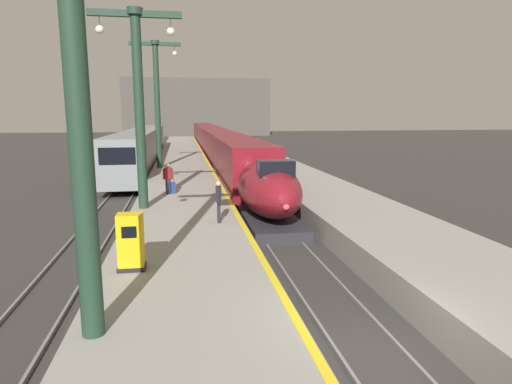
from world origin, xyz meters
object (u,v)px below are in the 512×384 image
(ticket_machine_yellow, at_px, (131,244))
(regional_train_adjacent, at_px, (142,146))
(station_column_far, at_px, (157,93))
(passenger_near_edge, at_px, (168,176))
(station_column_mid, at_px, (138,91))
(rolling_suitcase, at_px, (172,188))
(highspeed_train_main, at_px, (215,142))
(station_column_near, at_px, (74,6))
(passenger_mid_platform, at_px, (219,198))

(ticket_machine_yellow, bearing_deg, regional_train_adjacent, 94.23)
(station_column_far, xyz_separation_m, passenger_near_edge, (1.04, -12.45, -4.95))
(station_column_mid, distance_m, rolling_suitcase, 6.34)
(highspeed_train_main, bearing_deg, ticket_machine_yellow, -97.57)
(station_column_near, relative_size, station_column_far, 1.02)
(highspeed_train_main, xyz_separation_m, passenger_near_edge, (-4.86, -29.92, 0.07))
(highspeed_train_main, xyz_separation_m, station_column_mid, (-5.90, -33.39, 4.42))
(station_column_far, bearing_deg, station_column_mid, -90.00)
(ticket_machine_yellow, bearing_deg, station_column_far, 90.83)
(highspeed_train_main, height_order, station_column_near, station_column_near)
(station_column_near, height_order, passenger_mid_platform, station_column_near)
(station_column_far, distance_m, passenger_near_edge, 13.44)
(highspeed_train_main, bearing_deg, station_column_near, -97.33)
(station_column_far, xyz_separation_m, passenger_mid_platform, (3.22, -19.31, -4.95))
(station_column_mid, relative_size, rolling_suitcase, 9.00)
(regional_train_adjacent, relative_size, ticket_machine_yellow, 22.87)
(station_column_near, xyz_separation_m, ticket_machine_yellow, (0.30, 3.70, -5.43))
(station_column_near, distance_m, ticket_machine_yellow, 6.58)
(highspeed_train_main, distance_m, regional_train_adjacent, 10.88)
(station_column_mid, distance_m, station_column_far, 15.93)
(station_column_near, bearing_deg, rolling_suitcase, 85.70)
(highspeed_train_main, distance_m, passenger_mid_platform, 36.87)
(passenger_mid_platform, bearing_deg, rolling_suitcase, 105.77)
(station_column_far, relative_size, passenger_mid_platform, 5.90)
(station_column_near, height_order, station_column_mid, station_column_near)
(station_column_near, xyz_separation_m, station_column_far, (-0.05, 28.00, -0.23))
(station_column_near, xyz_separation_m, passenger_near_edge, (0.99, 15.55, -5.18))
(highspeed_train_main, relative_size, regional_train_adjacent, 2.08)
(station_column_mid, distance_m, ticket_machine_yellow, 9.57)
(passenger_mid_platform, bearing_deg, highspeed_train_main, 85.84)
(station_column_near, distance_m, passenger_mid_platform, 10.61)
(regional_train_adjacent, xyz_separation_m, rolling_suitcase, (3.43, -22.47, -0.77))
(highspeed_train_main, relative_size, station_column_far, 7.63)
(passenger_near_edge, height_order, passenger_mid_platform, same)
(highspeed_train_main, height_order, passenger_near_edge, highspeed_train_main)
(ticket_machine_yellow, bearing_deg, passenger_near_edge, 86.68)
(station_column_mid, distance_m, passenger_mid_platform, 6.39)
(station_column_near, distance_m, rolling_suitcase, 16.84)
(passenger_mid_platform, distance_m, ticket_machine_yellow, 5.77)
(passenger_mid_platform, relative_size, ticket_machine_yellow, 1.06)
(passenger_near_edge, relative_size, passenger_mid_platform, 1.00)
(regional_train_adjacent, xyz_separation_m, station_column_far, (2.20, -10.21, 4.86))
(passenger_mid_platform, height_order, rolling_suitcase, passenger_mid_platform)
(rolling_suitcase, bearing_deg, regional_train_adjacent, 98.69)
(station_column_mid, distance_m, passenger_near_edge, 5.66)
(regional_train_adjacent, distance_m, station_column_mid, 26.56)
(station_column_near, xyz_separation_m, passenger_mid_platform, (3.17, 8.69, -5.18))
(highspeed_train_main, xyz_separation_m, rolling_suitcase, (-4.67, -29.73, -0.61))
(regional_train_adjacent, xyz_separation_m, station_column_near, (2.25, -38.21, 5.09))
(regional_train_adjacent, bearing_deg, passenger_near_edge, -81.87)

